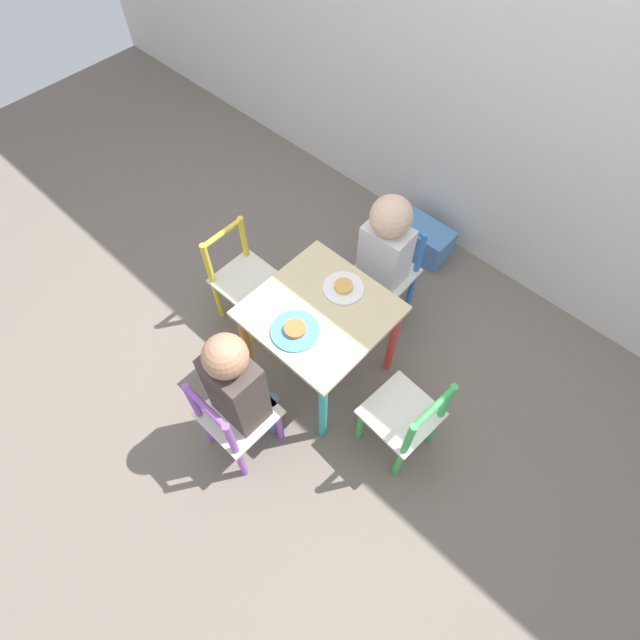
% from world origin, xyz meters
% --- Properties ---
extents(ground_plane, '(6.00, 6.00, 0.00)m').
position_xyz_m(ground_plane, '(0.00, 0.00, 0.00)').
color(ground_plane, '#6B6056').
extents(kids_table, '(0.51, 0.51, 0.49)m').
position_xyz_m(kids_table, '(0.00, 0.00, 0.40)').
color(kids_table, beige).
rests_on(kids_table, ground_plane).
extents(chair_blue, '(0.27, 0.27, 0.52)m').
position_xyz_m(chair_blue, '(-0.03, 0.48, 0.26)').
color(chair_blue, silver).
rests_on(chair_blue, ground_plane).
extents(chair_purple, '(0.26, 0.26, 0.52)m').
position_xyz_m(chair_purple, '(-0.00, -0.49, 0.26)').
color(chair_purple, silver).
rests_on(chair_purple, ground_plane).
extents(chair_yellow, '(0.26, 0.26, 0.52)m').
position_xyz_m(chair_yellow, '(-0.49, -0.00, 0.26)').
color(chair_yellow, silver).
rests_on(chair_yellow, ground_plane).
extents(chair_green, '(0.28, 0.28, 0.52)m').
position_xyz_m(chair_green, '(0.48, -0.03, 0.26)').
color(chair_green, silver).
rests_on(chair_green, ground_plane).
extents(child_back, '(0.21, 0.23, 0.74)m').
position_xyz_m(child_back, '(-0.02, 0.42, 0.46)').
color(child_back, '#38383D').
rests_on(child_back, ground_plane).
extents(child_front, '(0.20, 0.21, 0.78)m').
position_xyz_m(child_front, '(-0.00, -0.43, 0.46)').
color(child_front, '#4C608E').
rests_on(child_front, ground_plane).
extents(plate_back, '(0.16, 0.16, 0.03)m').
position_xyz_m(plate_back, '(0.00, 0.14, 0.50)').
color(plate_back, white).
rests_on(plate_back, kids_table).
extents(plate_front, '(0.19, 0.19, 0.03)m').
position_xyz_m(plate_front, '(-0.00, -0.14, 0.50)').
color(plate_front, '#4C9EE0').
rests_on(plate_front, kids_table).
extents(storage_bin, '(0.35, 0.17, 0.17)m').
position_xyz_m(storage_bin, '(-0.12, 0.91, 0.09)').
color(storage_bin, '#4C7FB7').
rests_on(storage_bin, ground_plane).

